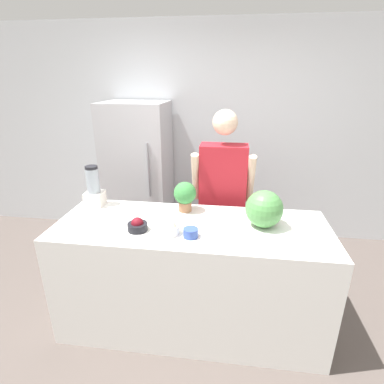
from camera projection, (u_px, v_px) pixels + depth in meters
ground_plane at (185, 358)px, 2.24m from camera, size 14.00×14.00×0.00m
wall_back at (210, 135)px, 3.72m from camera, size 8.00×0.06×2.60m
counter_island at (191, 275)px, 2.43m from camera, size 2.07×0.77×0.93m
refrigerator at (139, 175)px, 3.63m from camera, size 0.73×0.68×1.72m
person at (222, 199)px, 2.86m from camera, size 0.57×0.27×1.72m
cutting_board at (261, 227)px, 2.21m from camera, size 0.40×0.29×0.01m
watermelon at (264, 209)px, 2.17m from camera, size 0.27×0.27×0.27m
bowl_cherries at (137, 225)px, 2.17m from camera, size 0.14×0.14×0.10m
bowl_cream at (169, 228)px, 2.12m from camera, size 0.14×0.14×0.11m
bowl_small_blue at (191, 233)px, 2.08m from camera, size 0.10×0.10×0.06m
blender at (94, 189)px, 2.56m from camera, size 0.15×0.15×0.35m
potted_plant at (185, 195)px, 2.45m from camera, size 0.18×0.18×0.25m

